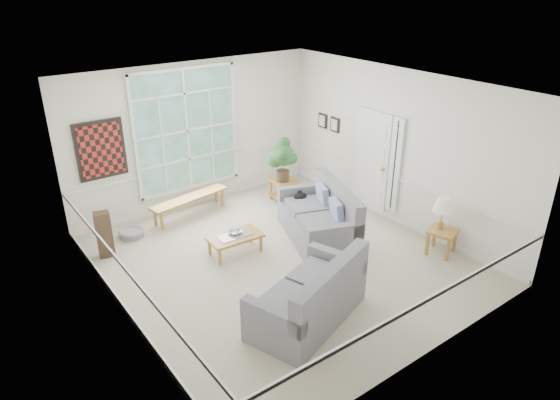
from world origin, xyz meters
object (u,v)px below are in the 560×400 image
object	(u,v)px
end_table	(283,190)
side_table	(441,242)
loveseat_right	(318,214)
loveseat_front	(308,290)
coffee_table	(235,244)

from	to	relation	value
end_table	side_table	xyz separation A→B (m)	(0.91, -3.46, -0.01)
loveseat_right	side_table	xyz separation A→B (m)	(1.43, -1.70, -0.29)
loveseat_right	end_table	world-z (taller)	loveseat_right
side_table	loveseat_front	bearing A→B (deg)	-179.67
loveseat_right	loveseat_front	bearing A→B (deg)	-113.40
loveseat_front	end_table	distance (m)	4.11
end_table	side_table	size ratio (longest dim) A/B	1.06
loveseat_right	loveseat_front	size ratio (longest dim) A/B	1.04
coffee_table	side_table	xyz separation A→B (m)	(2.93, -2.17, 0.06)
loveseat_right	side_table	size ratio (longest dim) A/B	4.16
loveseat_right	side_table	distance (m)	2.24
coffee_table	side_table	size ratio (longest dim) A/B	2.04
coffee_table	side_table	world-z (taller)	side_table
loveseat_right	coffee_table	distance (m)	1.61
loveseat_front	coffee_table	xyz separation A→B (m)	(0.14, 2.18, -0.32)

